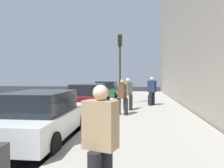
% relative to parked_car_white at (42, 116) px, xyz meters
% --- Properties ---
extents(ground_plane, '(56.00, 56.00, 0.00)m').
position_rel_parked_car_white_xyz_m(ground_plane, '(5.87, 0.06, -0.76)').
color(ground_plane, black).
extents(sidewalk, '(28.00, 4.60, 0.15)m').
position_rel_parked_car_white_xyz_m(sidewalk, '(5.87, -3.24, -0.68)').
color(sidewalk, '#A39E93').
rests_on(sidewalk, ground).
extents(lane_stripe_centre, '(28.00, 0.14, 0.01)m').
position_rel_parked_car_white_xyz_m(lane_stripe_centre, '(5.87, 3.26, -0.75)').
color(lane_stripe_centre, gold).
rests_on(lane_stripe_centre, ground).
extents(snow_bank_curb, '(4.28, 0.56, 0.22)m').
position_rel_parked_car_white_xyz_m(snow_bank_curb, '(9.64, -0.64, -0.65)').
color(snow_bank_curb, white).
rests_on(snow_bank_curb, ground).
extents(parked_car_white, '(4.43, 1.97, 1.51)m').
position_rel_parked_car_white_xyz_m(parked_car_white, '(0.00, 0.00, 0.00)').
color(parked_car_white, black).
rests_on(parked_car_white, ground).
extents(parked_car_maroon, '(4.80, 1.97, 1.51)m').
position_rel_parked_car_white_xyz_m(parked_car_maroon, '(6.38, 0.06, 0.00)').
color(parked_car_maroon, black).
rests_on(parked_car_maroon, ground).
extents(parked_car_green, '(4.33, 1.93, 1.51)m').
position_rel_parked_car_white_xyz_m(parked_car_green, '(12.88, -0.06, -0.00)').
color(parked_car_green, black).
rests_on(parked_car_green, ground).
extents(pedestrian_grey_coat, '(0.55, 0.51, 1.72)m').
position_rel_parked_car_white_xyz_m(pedestrian_grey_coat, '(5.41, -2.30, 0.31)').
color(pedestrian_grey_coat, black).
rests_on(pedestrian_grey_coat, sidewalk).
extents(pedestrian_tan_coat, '(0.54, 0.52, 1.70)m').
position_rel_parked_car_white_xyz_m(pedestrian_tan_coat, '(-3.19, -2.37, 0.30)').
color(pedestrian_tan_coat, black).
rests_on(pedestrian_tan_coat, sidewalk).
extents(pedestrian_navy_coat, '(0.53, 0.56, 1.77)m').
position_rel_parked_car_white_xyz_m(pedestrian_navy_coat, '(7.44, -3.69, 0.34)').
color(pedestrian_navy_coat, black).
rests_on(pedestrian_navy_coat, sidewalk).
extents(pedestrian_brown_coat, '(0.51, 0.53, 1.67)m').
position_rel_parked_car_white_xyz_m(pedestrian_brown_coat, '(3.89, -2.13, 0.28)').
color(pedestrian_brown_coat, black).
rests_on(pedestrian_brown_coat, sidewalk).
extents(traffic_light_pole, '(0.35, 0.26, 4.46)m').
position_rel_parked_car_white_xyz_m(traffic_light_pole, '(7.66, -1.68, 2.40)').
color(traffic_light_pole, '#2D2D19').
rests_on(traffic_light_pole, sidewalk).
extents(rolling_suitcase, '(0.34, 0.22, 0.95)m').
position_rel_parked_car_white_xyz_m(rolling_suitcase, '(7.83, -3.58, -0.31)').
color(rolling_suitcase, '#191E38').
rests_on(rolling_suitcase, sidewalk).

